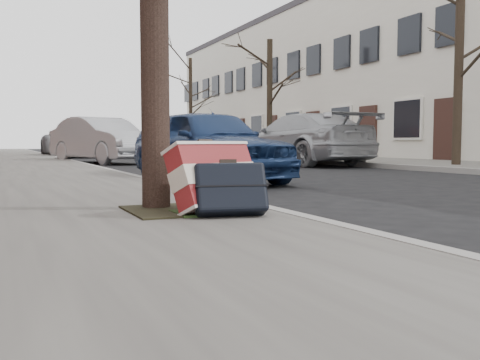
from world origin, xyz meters
name	(u,v)px	position (x,y,z in m)	size (l,w,h in m)	color
ground	(480,231)	(0.00, 0.00, 0.00)	(120.00, 120.00, 0.00)	black
far_sidewalk	(311,158)	(7.80, 15.00, 0.06)	(4.00, 70.00, 0.12)	slate
house_far	(403,77)	(13.15, 16.00, 3.60)	(6.70, 40.00, 7.20)	beige
dirt_patch	(181,210)	(-2.00, 1.20, 0.13)	(0.85, 0.85, 0.01)	black
suitcase_red	(215,178)	(-1.80, 0.97, 0.40)	(0.72, 0.20, 0.52)	maroon
suitcase_navy	(230,188)	(-1.77, 0.73, 0.33)	(0.54, 0.17, 0.38)	black
car_near_front	(208,145)	(-0.08, 5.64, 0.64)	(1.51, 3.74, 1.28)	navy
car_near_mid	(103,140)	(-0.24, 14.85, 0.75)	(1.60, 4.57, 1.51)	#B6B7BD
car_near_back	(72,142)	(-0.23, 22.92, 0.69)	(2.30, 5.00, 1.39)	#3F3E44
car_far_front	(300,140)	(4.94, 11.01, 0.76)	(2.13, 5.23, 1.52)	#989A9F
car_far_back	(216,141)	(4.79, 17.53, 0.76)	(1.79, 4.46, 1.52)	#991709
tree_far_a	(459,61)	(7.20, 7.13, 2.71)	(0.22, 0.22, 5.17)	black
tree_far_b	(270,98)	(7.20, 17.37, 2.57)	(0.24, 0.24, 4.90)	black
tree_far_c	(191,105)	(7.20, 27.62, 2.91)	(0.21, 0.21, 5.58)	black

